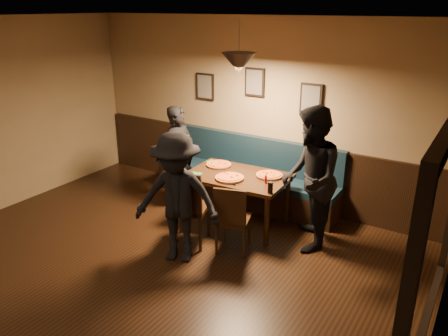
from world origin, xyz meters
name	(u,v)px	position (x,y,z in m)	size (l,w,h in m)	color
floor	(87,314)	(0.00, 0.00, 0.00)	(7.00, 7.00, 0.00)	black
ceiling	(48,22)	(0.00, 0.00, 2.80)	(7.00, 7.00, 0.00)	silver
wall_back	(255,111)	(0.00, 3.50, 1.40)	(6.00, 6.00, 0.00)	#8C704F
wall_right	(430,297)	(3.00, 0.00, 1.40)	(7.00, 7.00, 0.00)	#8C704F
wainscot	(253,167)	(0.00, 3.47, 0.50)	(5.88, 0.06, 1.00)	black
booth_bench	(244,172)	(0.00, 3.20, 0.50)	(3.00, 0.60, 1.00)	#0F232D
window_frame	(438,241)	(2.96, 0.50, 1.50)	(0.06, 2.56, 1.86)	black
window_glass	(433,240)	(2.93, 0.50, 1.50)	(2.40, 2.40, 0.00)	black
picture_left	(205,86)	(-0.90, 3.47, 1.70)	(0.32, 0.04, 0.42)	black
picture_center	(255,82)	(0.00, 3.47, 1.85)	(0.32, 0.04, 0.42)	black
picture_right	(311,98)	(0.90, 3.47, 1.70)	(0.32, 0.04, 0.42)	black
pendant_lamp	(239,63)	(0.28, 2.51, 2.25)	(0.44, 0.44, 0.25)	black
dining_table	(237,199)	(0.28, 2.51, 0.37)	(1.38, 0.89, 0.74)	black
chair_near_left	(189,206)	(0.03, 1.73, 0.52)	(0.46, 0.46, 1.04)	black
chair_near_right	(233,217)	(0.61, 1.86, 0.45)	(0.40, 0.40, 0.91)	black
diner_left	(180,157)	(-0.78, 2.60, 0.78)	(0.57, 0.37, 1.56)	black
diner_right	(310,179)	(1.34, 2.47, 0.91)	(0.89, 0.69, 1.83)	black
diner_front	(177,199)	(0.15, 1.33, 0.80)	(1.03, 0.59, 1.60)	black
pizza_a	(219,164)	(-0.13, 2.68, 0.76)	(0.36, 0.36, 0.04)	orange
pizza_b	(229,178)	(0.27, 2.32, 0.76)	(0.39, 0.39, 0.04)	orange
pizza_c	(269,175)	(0.68, 2.69, 0.76)	(0.36, 0.36, 0.04)	#C27A24
soda_glass	(270,188)	(0.94, 2.20, 0.81)	(0.07, 0.07, 0.14)	black
tabasco_bottle	(266,179)	(0.74, 2.45, 0.80)	(0.03, 0.03, 0.13)	#A50518
napkin_a	(212,161)	(-0.32, 2.78, 0.74)	(0.14, 0.14, 0.01)	#20782D
napkin_b	(195,174)	(-0.22, 2.21, 0.74)	(0.15, 0.15, 0.01)	#1E7230
cutlery_set	(226,183)	(0.30, 2.18, 0.74)	(0.02, 0.20, 0.00)	silver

